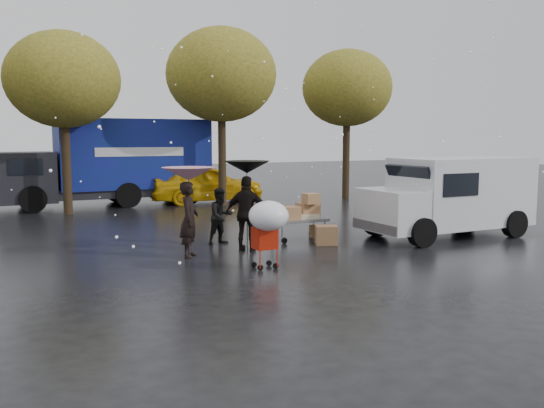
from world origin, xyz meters
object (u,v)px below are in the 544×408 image
person_black (247,214)px  vendor_cart (301,213)px  person_pink (189,219)px  yellow_taxi (206,184)px  white_van (450,195)px  shopping_cart (268,220)px  blue_truck (113,162)px

person_black → vendor_cart: size_ratio=1.21×
vendor_cart → person_pink: bearing=-167.1°
yellow_taxi → white_van: bearing=-158.9°
person_black → vendor_cart: (1.94, 0.75, -0.20)m
shopping_cart → yellow_taxi: size_ratio=0.31×
white_van → yellow_taxi: (-3.26, 10.96, -0.35)m
vendor_cart → shopping_cart: shopping_cart is taller
person_pink → yellow_taxi: 11.19m
blue_truck → person_black: bearing=-84.9°
white_van → blue_truck: 13.73m
person_pink → shopping_cart: 2.27m
person_black → shopping_cart: person_black is taller
vendor_cart → blue_truck: (-2.93, 10.46, 1.03)m
person_black → person_pink: bearing=39.8°
blue_truck → white_van: bearing=-59.5°
person_black → vendor_cart: person_black is taller
shopping_cart → vendor_cart: bearing=49.6°
person_black → shopping_cart: size_ratio=1.26×
person_black → white_van: bearing=-147.2°
person_pink → yellow_taxi: (4.18, 10.38, -0.07)m
shopping_cart → white_van: white_van is taller
person_black → white_van: size_ratio=0.38×
person_pink → shopping_cart: (1.05, -2.01, 0.18)m
vendor_cart → white_van: size_ratio=0.31×
person_pink → person_black: bearing=-59.9°
yellow_taxi → vendor_cart: bearing=180.0°
person_black → blue_truck: (-0.99, 11.21, 0.83)m
person_pink → vendor_cart: 3.52m
person_pink → vendor_cart: size_ratio=1.16×
white_van → blue_truck: bearing=120.5°
shopping_cart → blue_truck: blue_truck is taller
shopping_cart → person_pink: bearing=117.6°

